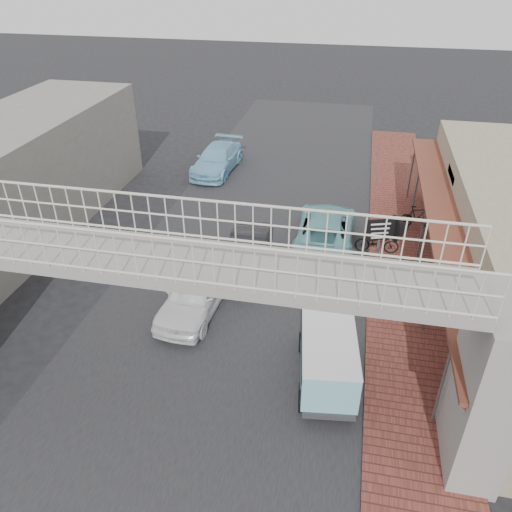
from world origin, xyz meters
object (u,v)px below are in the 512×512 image
at_px(angkot_curb, 325,229).
at_px(arrow_sign, 399,229).
at_px(angkot_van, 328,354).
at_px(motorcycle_near, 377,242).
at_px(dark_sedan, 248,252).
at_px(motorcycle_far, 418,217).
at_px(street_clock, 479,413).
at_px(angkot_far, 217,159).
at_px(white_hatchback, 195,292).

xyz_separation_m(angkot_curb, arrow_sign, (2.86, -2.55, 1.69)).
bearing_deg(angkot_curb, angkot_van, 95.21).
bearing_deg(motorcycle_near, dark_sedan, 109.63).
bearing_deg(angkot_van, motorcycle_far, 65.23).
xyz_separation_m(dark_sedan, arrow_sign, (5.82, 0.04, 1.73)).
distance_m(angkot_curb, motorcycle_near, 2.32).
distance_m(dark_sedan, motorcycle_near, 5.66).
height_order(angkot_curb, angkot_van, angkot_van).
relative_size(motorcycle_far, street_clock, 0.66).
relative_size(angkot_curb, motorcycle_far, 2.86).
height_order(angkot_far, angkot_van, angkot_van).
bearing_deg(angkot_far, arrow_sign, -41.72).
height_order(angkot_curb, motorcycle_far, angkot_curb).
distance_m(angkot_far, angkot_van, 17.53).
distance_m(motorcycle_far, arrow_sign, 5.24).
relative_size(street_clock, arrow_sign, 1.00).
bearing_deg(street_clock, white_hatchback, 138.41).
bearing_deg(arrow_sign, street_clock, -99.22).
height_order(motorcycle_near, arrow_sign, arrow_sign).
relative_size(white_hatchback, angkot_van, 1.18).
relative_size(angkot_van, motorcycle_far, 1.98).
bearing_deg(angkot_far, angkot_van, -60.35).
bearing_deg(angkot_far, street_clock, -55.25).
height_order(motorcycle_far, street_clock, street_clock).
height_order(white_hatchback, angkot_curb, white_hatchback).
bearing_deg(arrow_sign, dark_sedan, 161.60).
height_order(dark_sedan, angkot_far, angkot_far).
bearing_deg(white_hatchback, angkot_curb, 57.86).
relative_size(white_hatchback, angkot_far, 0.88).
height_order(white_hatchback, dark_sedan, white_hatchback).
distance_m(white_hatchback, street_clock, 10.25).
distance_m(motorcycle_near, arrow_sign, 2.88).
relative_size(angkot_curb, arrow_sign, 1.87).
bearing_deg(street_clock, motorcycle_far, 81.54).
xyz_separation_m(dark_sedan, angkot_far, (-4.07, 9.89, 0.02)).
relative_size(angkot_far, arrow_sign, 1.75).
xyz_separation_m(angkot_curb, angkot_far, (-7.02, 7.30, -0.02)).
height_order(angkot_curb, angkot_far, angkot_curb).
height_order(angkot_far, motorcycle_far, angkot_far).
xyz_separation_m(dark_sedan, angkot_curb, (2.95, 2.59, 0.04)).
xyz_separation_m(motorcycle_near, motorcycle_far, (1.85, 2.64, 0.08)).
bearing_deg(motorcycle_near, street_clock, -172.07).
distance_m(angkot_curb, angkot_far, 10.13).
xyz_separation_m(angkot_curb, angkot_van, (0.79, -8.38, 0.37)).
relative_size(angkot_van, arrow_sign, 1.30).
distance_m(angkot_van, arrow_sign, 6.33).
bearing_deg(angkot_curb, arrow_sign, 138.15).
bearing_deg(angkot_van, angkot_far, 109.22).
height_order(street_clock, arrow_sign, arrow_sign).
distance_m(street_clock, arrow_sign, 8.71).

